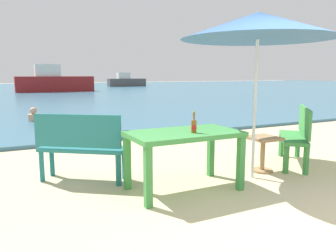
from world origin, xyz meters
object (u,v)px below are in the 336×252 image
object	(u,v)px
bench_green_left	(298,132)
boat_tanker	(126,81)
picnic_table_green	(184,140)
side_table_wood	(263,149)
bench_teal_center	(81,143)
boat_cargo_ship	(54,82)
patio_umbrella	(258,26)
beer_bottle_amber	(194,125)
swimmer_person	(34,116)

from	to	relation	value
bench_green_left	boat_tanker	bearing A→B (deg)	75.17
picnic_table_green	side_table_wood	xyz separation A→B (m)	(1.47, 0.17, -0.30)
side_table_wood	bench_teal_center	distance (m)	2.69
boat_cargo_ship	picnic_table_green	bearing A→B (deg)	-94.15
patio_umbrella	beer_bottle_amber	bearing A→B (deg)	-172.75
boat_cargo_ship	swimmer_person	bearing A→B (deg)	-99.67
beer_bottle_amber	boat_tanker	xyz separation A→B (m)	(11.02, 33.76, -0.20)
side_table_wood	boat_cargo_ship	world-z (taller)	boat_cargo_ship
beer_bottle_amber	boat_cargo_ship	bearing A→B (deg)	86.01
side_table_wood	bench_green_left	size ratio (longest dim) A/B	0.48
patio_umbrella	bench_teal_center	size ratio (longest dim) A/B	1.94
patio_umbrella	bench_green_left	distance (m)	1.93
side_table_wood	bench_teal_center	bearing A→B (deg)	164.28
bench_teal_center	swimmer_person	world-z (taller)	bench_teal_center
patio_umbrella	boat_cargo_ship	size ratio (longest dim) A/B	0.38
bench_teal_center	bench_green_left	bearing A→B (deg)	-11.72
boat_tanker	boat_cargo_ship	bearing A→B (deg)	-136.60
patio_umbrella	boat_cargo_ship	distance (m)	24.89
side_table_wood	bench_green_left	world-z (taller)	bench_green_left
boat_cargo_ship	boat_tanker	xyz separation A→B (m)	(9.28, 8.78, -0.21)
picnic_table_green	bench_teal_center	world-z (taller)	bench_teal_center
picnic_table_green	beer_bottle_amber	world-z (taller)	beer_bottle_amber
side_table_wood	beer_bottle_amber	bearing A→B (deg)	-167.78
boat_tanker	bench_green_left	bearing A→B (deg)	-104.83
beer_bottle_amber	bench_green_left	size ratio (longest dim) A/B	0.23
side_table_wood	swimmer_person	size ratio (longest dim) A/B	1.32
picnic_table_green	swimmer_person	xyz separation A→B (m)	(-1.21, 7.14, -0.41)
picnic_table_green	side_table_wood	size ratio (longest dim) A/B	2.59
patio_umbrella	side_table_wood	bearing A→B (deg)	26.50
patio_umbrella	swimmer_person	world-z (taller)	patio_umbrella
patio_umbrella	swimmer_person	distance (m)	7.75
side_table_wood	swimmer_person	bearing A→B (deg)	111.06
boat_cargo_ship	patio_umbrella	bearing A→B (deg)	-91.55
boat_cargo_ship	boat_tanker	distance (m)	12.78
picnic_table_green	beer_bottle_amber	xyz separation A→B (m)	(0.06, -0.14, 0.20)
bench_green_left	swimmer_person	world-z (taller)	bench_green_left
boat_cargo_ship	boat_tanker	bearing A→B (deg)	43.40
bench_teal_center	bench_green_left	world-z (taller)	same
swimmer_person	beer_bottle_amber	bearing A→B (deg)	-80.05
bench_teal_center	bench_green_left	size ratio (longest dim) A/B	1.04
swimmer_person	boat_tanker	world-z (taller)	boat_tanker
bench_teal_center	beer_bottle_amber	bearing A→B (deg)	-41.37
beer_bottle_amber	patio_umbrella	world-z (taller)	patio_umbrella
bench_green_left	bench_teal_center	bearing A→B (deg)	168.28
bench_teal_center	boat_cargo_ship	distance (m)	24.13
side_table_wood	bench_green_left	distance (m)	0.79
bench_teal_center	boat_tanker	size ratio (longest dim) A/B	0.27
picnic_table_green	boat_tanker	distance (m)	35.41
patio_umbrella	boat_cargo_ship	world-z (taller)	patio_umbrella
beer_bottle_amber	swimmer_person	distance (m)	7.41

